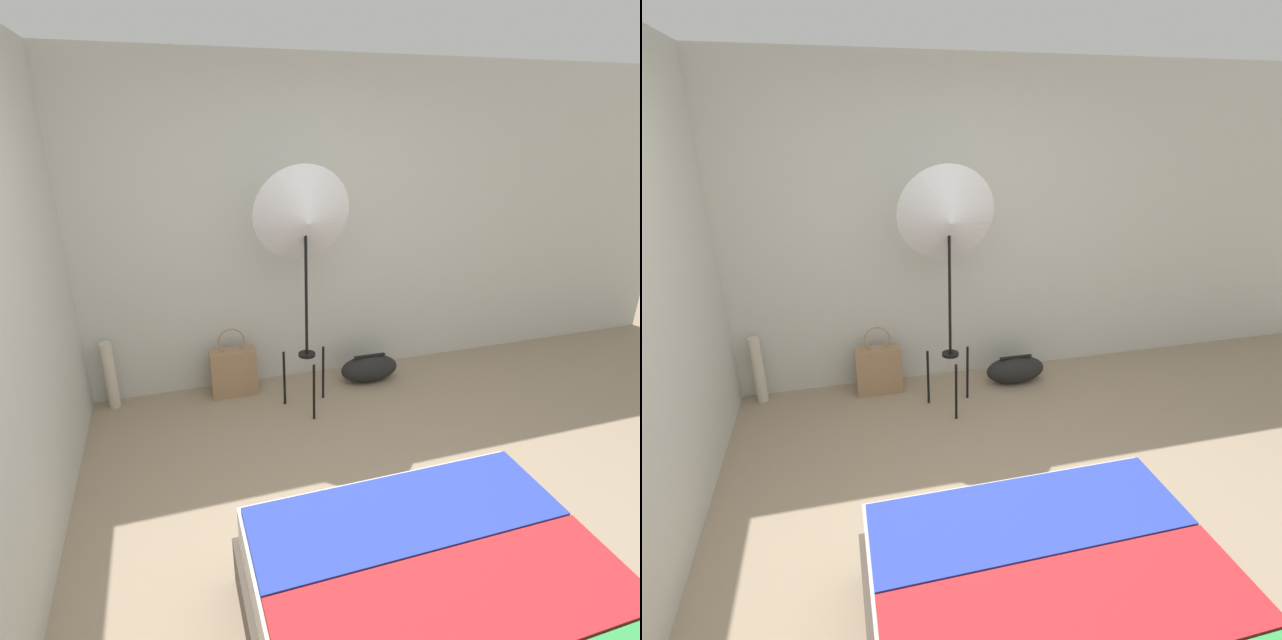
# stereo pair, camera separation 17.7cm
# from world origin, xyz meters

# --- Properties ---
(ground_plane) EXTENTS (14.00, 14.00, 0.00)m
(ground_plane) POSITION_xyz_m (0.00, 0.00, 0.00)
(ground_plane) COLOR gray
(wall_back) EXTENTS (8.00, 0.05, 2.60)m
(wall_back) POSITION_xyz_m (0.00, 2.22, 1.30)
(wall_back) COLOR beige
(wall_back) RESTS_ON ground_plane
(wall_side_left) EXTENTS (0.05, 8.00, 2.60)m
(wall_side_left) POSITION_xyz_m (-1.63, 1.00, 1.30)
(wall_side_left) COLOR beige
(wall_side_left) RESTS_ON ground_plane
(photo_umbrella) EXTENTS (0.71, 0.36, 1.86)m
(photo_umbrella) POSITION_xyz_m (0.04, 1.63, 1.48)
(photo_umbrella) COLOR black
(photo_umbrella) RESTS_ON ground_plane
(tote_bag) EXTENTS (0.37, 0.15, 0.59)m
(tote_bag) POSITION_xyz_m (-0.48, 2.01, 0.21)
(tote_bag) COLOR #9E7A56
(tote_bag) RESTS_ON ground_plane
(duffel_bag) EXTENTS (0.52, 0.24, 0.24)m
(duffel_bag) POSITION_xyz_m (0.68, 1.88, 0.12)
(duffel_bag) COLOR black
(duffel_bag) RESTS_ON ground_plane
(paper_roll) EXTENTS (0.09, 0.09, 0.55)m
(paper_roll) POSITION_xyz_m (-1.43, 2.09, 0.28)
(paper_roll) COLOR beige
(paper_roll) RESTS_ON ground_plane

